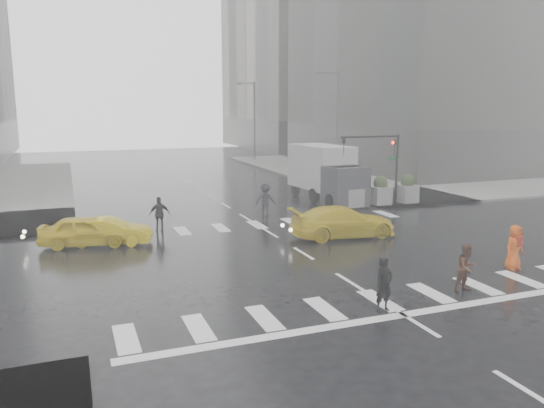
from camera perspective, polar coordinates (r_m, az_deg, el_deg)
name	(u,v)px	position (r m, az deg, el deg)	size (l,w,h in m)	color
ground	(304,253)	(22.84, 3.41, -5.33)	(120.00, 120.00, 0.00)	black
sidewalk_ne	(426,179)	(47.57, 16.22, 2.63)	(35.00, 35.00, 0.15)	gray
building_ne_far	(326,40)	(85.62, 5.84, 17.14)	(26.05, 26.05, 36.00)	#AAA394
road_markings	(304,253)	(22.83, 3.41, -5.31)	(18.00, 48.00, 0.01)	silver
traffic_signal_pole	(384,156)	(33.49, 11.91, 5.11)	(4.45, 0.42, 4.50)	black
street_lamp_near	(335,123)	(42.95, 6.81, 8.70)	(2.15, 0.22, 9.00)	#59595B
street_lamp_far	(253,118)	(61.36, -2.03, 9.26)	(2.15, 0.22, 9.00)	#59595B
planter_west	(352,193)	(32.90, 8.64, 1.20)	(1.10, 1.10, 1.80)	gray
planter_mid	(380,191)	(33.92, 11.58, 1.38)	(1.10, 1.10, 1.80)	gray
planter_east	(407,189)	(35.03, 14.35, 1.55)	(1.10, 1.10, 1.80)	gray
pedestrian_black	(385,261)	(16.48, 12.05, -5.99)	(1.09, 1.10, 2.43)	black
pedestrian_brown	(467,268)	(19.24, 20.21, -6.44)	(0.80, 0.62, 1.65)	#422617
pedestrian_orange	(515,247)	(22.44, 24.64, -4.24)	(0.90, 0.64, 1.75)	#E1500F
pedestrian_far_a	(160,214)	(27.19, -11.99, -1.07)	(1.03, 0.63, 1.76)	black
pedestrian_far_b	(265,200)	(30.40, -0.72, 0.46)	(1.20, 0.66, 1.86)	black
taxi_front	(86,231)	(25.31, -19.40, -2.74)	(1.62, 4.03, 1.37)	#D7B90B
taxi_mid	(110,231)	(25.21, -17.08, -2.83)	(1.30, 3.72, 1.23)	#D7B90B
taxi_rear	(343,222)	(25.69, 7.64, -1.91)	(2.09, 4.54, 1.49)	#D7B90B
box_truck	(327,172)	(35.24, 5.97, 3.45)	(2.57, 6.85, 3.64)	#B8B8BA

